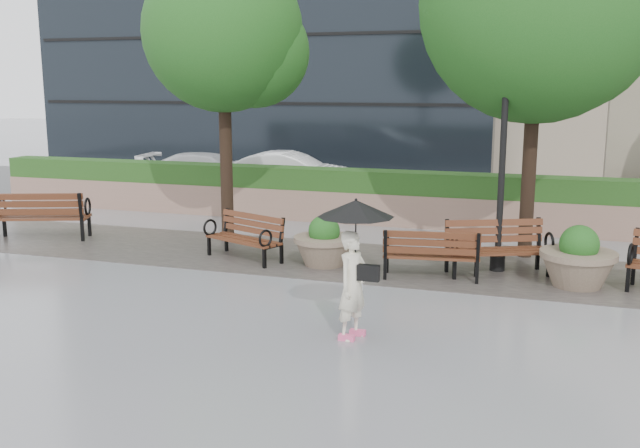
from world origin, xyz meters
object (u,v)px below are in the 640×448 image
(bench_0, at_px, (42,225))
(pedestrian, at_px, (354,255))
(bench_2, at_px, (431,264))
(bench_3, at_px, (497,259))
(bench_1, at_px, (245,247))
(car_left, at_px, (210,173))
(lamppost, at_px, (502,165))
(planter_right, at_px, (578,263))
(car_right, at_px, (290,174))
(planter_left, at_px, (324,246))

(bench_0, xyz_separation_m, pedestrian, (8.44, -3.97, 0.85))
(bench_2, distance_m, bench_3, 1.30)
(bench_1, height_order, car_left, car_left)
(bench_0, bearing_deg, car_left, -114.22)
(bench_2, bearing_deg, lamppost, -147.62)
(bench_3, bearing_deg, bench_0, 156.70)
(planter_right, distance_m, car_right, 11.67)
(planter_left, bearing_deg, car_left, 129.31)
(car_left, relative_size, pedestrian, 2.31)
(lamppost, xyz_separation_m, car_left, (-9.57, 7.08, -1.36))
(bench_2, height_order, planter_left, planter_left)
(bench_2, distance_m, lamppost, 2.27)
(bench_1, xyz_separation_m, planter_left, (1.66, 0.05, 0.12))
(bench_3, relative_size, planter_left, 1.67)
(bench_0, distance_m, car_left, 7.46)
(bench_1, xyz_separation_m, lamppost, (4.91, 0.69, 1.74))
(bench_0, height_order, lamppost, lamppost)
(bench_3, relative_size, car_right, 0.47)
(planter_left, bearing_deg, lamppost, 11.10)
(bench_3, relative_size, pedestrian, 1.03)
(planter_left, bearing_deg, bench_2, -8.36)
(car_left, height_order, car_right, car_right)
(planter_left, distance_m, lamppost, 3.68)
(bench_1, distance_m, bench_2, 3.81)
(car_left, bearing_deg, planter_right, -134.07)
(car_right, xyz_separation_m, pedestrian, (5.34, -11.78, 0.49))
(bench_1, height_order, pedestrian, pedestrian)
(planter_right, height_order, car_left, car_left)
(car_left, bearing_deg, lamppost, -135.32)
(bench_3, distance_m, planter_left, 3.28)
(bench_0, relative_size, bench_3, 1.10)
(bench_2, distance_m, planter_left, 2.16)
(bench_1, xyz_separation_m, bench_2, (3.80, -0.26, 0.00))
(car_right, relative_size, pedestrian, 2.16)
(bench_1, distance_m, lamppost, 5.25)
(bench_1, bearing_deg, bench_2, 18.78)
(bench_3, xyz_separation_m, car_left, (-9.58, 7.37, 0.35))
(planter_left, height_order, lamppost, lamppost)
(planter_right, xyz_separation_m, lamppost, (-1.41, 0.68, 1.58))
(planter_left, distance_m, car_left, 9.98)
(bench_0, relative_size, planter_right, 1.67)
(bench_0, height_order, bench_3, bench_0)
(planter_left, bearing_deg, pedestrian, -66.37)
(bench_2, relative_size, car_right, 0.43)
(bench_0, bearing_deg, bench_2, 155.89)
(bench_0, distance_m, bench_3, 10.09)
(planter_right, xyz_separation_m, car_right, (-8.38, 8.13, 0.26))
(planter_right, relative_size, pedestrian, 0.67)
(bench_1, distance_m, bench_3, 4.94)
(bench_3, xyz_separation_m, car_right, (-6.98, 7.74, 0.39))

